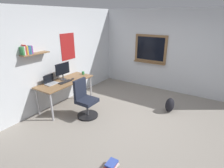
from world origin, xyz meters
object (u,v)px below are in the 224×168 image
at_px(keyboard, 65,82).
at_px(computer_mouse, 73,79).
at_px(desk, 65,83).
at_px(office_chair, 85,101).
at_px(backpack, 170,105).
at_px(laptop, 50,82).
at_px(coffee_mug, 83,73).
at_px(book_stack_on_floor, 111,165).
at_px(monitor_primary, 63,70).

relative_size(keyboard, computer_mouse, 3.56).
distance_m(desk, keyboard, 0.14).
bearing_deg(office_chair, backpack, -51.95).
relative_size(laptop, coffee_mug, 3.37).
relative_size(desk, book_stack_on_floor, 6.71).
height_order(office_chair, laptop, laptop).
bearing_deg(computer_mouse, laptop, 157.12).
bearing_deg(keyboard, book_stack_on_floor, -117.27).
bearing_deg(coffee_mug, office_chair, -137.53).
height_order(computer_mouse, book_stack_on_floor, computer_mouse).
bearing_deg(computer_mouse, desk, 158.04).
relative_size(computer_mouse, book_stack_on_floor, 0.44).
bearing_deg(desk, coffee_mug, -2.60).
relative_size(laptop, monitor_primary, 0.67).
xyz_separation_m(monitor_primary, book_stack_on_floor, (-1.23, -2.35, -0.96)).
xyz_separation_m(desk, laptop, (-0.35, 0.15, 0.12)).
distance_m(keyboard, computer_mouse, 0.28).
xyz_separation_m(laptop, coffee_mug, (1.04, -0.18, -0.01)).
bearing_deg(book_stack_on_floor, backpack, -6.06).
distance_m(desk, book_stack_on_floor, 2.62).
height_order(keyboard, coffee_mug, coffee_mug).
distance_m(desk, monitor_primary, 0.36).
relative_size(computer_mouse, coffee_mug, 1.13).
relative_size(office_chair, laptop, 3.06).
bearing_deg(backpack, book_stack_on_floor, 173.94).
xyz_separation_m(monitor_primary, keyboard, (-0.12, -0.19, -0.26)).
bearing_deg(keyboard, desk, 45.88).
distance_m(office_chair, monitor_primary, 1.08).
bearing_deg(laptop, monitor_primary, -6.99).
xyz_separation_m(desk, backpack, (1.23, -2.50, -0.49)).
bearing_deg(desk, laptop, 156.60).
bearing_deg(coffee_mug, book_stack_on_floor, -130.36).
bearing_deg(keyboard, office_chair, -93.87).
bearing_deg(backpack, office_chair, 128.05).
relative_size(monitor_primary, keyboard, 1.25).
distance_m(office_chair, keyboard, 0.78).
height_order(monitor_primary, backpack, monitor_primary).
bearing_deg(office_chair, coffee_mug, 42.47).
distance_m(office_chair, book_stack_on_floor, 1.85).
distance_m(desk, office_chair, 0.83).
xyz_separation_m(desk, book_stack_on_floor, (-1.19, -2.24, -0.62)).
distance_m(monitor_primary, backpack, 2.98).
bearing_deg(office_chair, desk, 80.79).
height_order(coffee_mug, backpack, coffee_mug).
bearing_deg(laptop, coffee_mug, -10.04).
xyz_separation_m(monitor_primary, computer_mouse, (0.16, -0.19, -0.25)).
relative_size(office_chair, backpack, 2.49).
xyz_separation_m(coffee_mug, backpack, (0.54, -2.47, -0.60)).
bearing_deg(monitor_primary, book_stack_on_floor, -117.69).
xyz_separation_m(computer_mouse, backpack, (1.02, -2.42, -0.57)).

